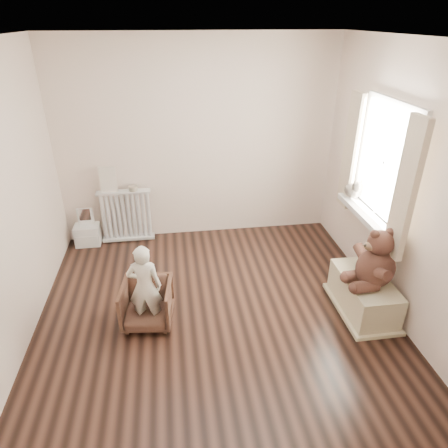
{
  "coord_description": "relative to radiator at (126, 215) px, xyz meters",
  "views": [
    {
      "loc": [
        -0.37,
        -3.23,
        2.75
      ],
      "look_at": [
        0.15,
        0.45,
        0.8
      ],
      "focal_mm": 32.0,
      "sensor_mm": 36.0,
      "label": 1
    }
  ],
  "objects": [
    {
      "name": "front_wall",
      "position": [
        1.0,
        -3.48,
        0.91
      ],
      "size": [
        3.6,
        0.02,
        2.6
      ],
      "primitive_type": "cube",
      "color": "white",
      "rests_on": "ground"
    },
    {
      "name": "tin_a",
      "position": [
        0.13,
        0.0,
        0.37
      ],
      "size": [
        0.11,
        0.11,
        0.07
      ],
      "primitive_type": "cylinder",
      "color": "#A59E8C",
      "rests_on": "radiator"
    },
    {
      "name": "curtain_left",
      "position": [
        2.65,
        -1.95,
        1.0
      ],
      "size": [
        0.06,
        0.26,
        1.3
      ],
      "primitive_type": "cube",
      "color": "beige",
      "rests_on": "right_wall"
    },
    {
      "name": "right_wall",
      "position": [
        2.8,
        -1.68,
        0.91
      ],
      "size": [
        0.02,
        3.6,
        2.6
      ],
      "primitive_type": "cube",
      "color": "white",
      "rests_on": "ground"
    },
    {
      "name": "back_wall",
      "position": [
        1.0,
        0.12,
        0.91
      ],
      "size": [
        3.6,
        0.02,
        2.6
      ],
      "primitive_type": "cube",
      "color": "white",
      "rests_on": "ground"
    },
    {
      "name": "left_wall",
      "position": [
        -0.8,
        -1.68,
        0.91
      ],
      "size": [
        0.02,
        3.6,
        2.6
      ],
      "primitive_type": "cube",
      "color": "white",
      "rests_on": "ground"
    },
    {
      "name": "armchair",
      "position": [
        0.31,
        -1.71,
        -0.17
      ],
      "size": [
        0.53,
        0.55,
        0.45
      ],
      "primitive_type": "imported",
      "rotation": [
        0.0,
        0.0,
        -0.12
      ],
      "color": "#523325",
      "rests_on": "floor"
    },
    {
      "name": "paper_doll",
      "position": [
        -0.17,
        0.0,
        0.51
      ],
      "size": [
        0.21,
        0.02,
        0.34
      ],
      "primitive_type": "cube",
      "color": "beige",
      "rests_on": "radiator"
    },
    {
      "name": "floor",
      "position": [
        1.0,
        -1.68,
        -0.39
      ],
      "size": [
        3.6,
        3.6,
        0.01
      ],
      "primitive_type": "cube",
      "color": "black",
      "rests_on": "ground"
    },
    {
      "name": "ceiling",
      "position": [
        1.0,
        -1.68,
        2.21
      ],
      "size": [
        3.6,
        3.6,
        0.01
      ],
      "primitive_type": "cube",
      "color": "white",
      "rests_on": "ground"
    },
    {
      "name": "plush_cat",
      "position": [
        2.66,
        -0.98,
        0.61
      ],
      "size": [
        0.26,
        0.33,
        0.24
      ],
      "primitive_type": null,
      "rotation": [
        0.0,
        0.0,
        -0.36
      ],
      "color": "#6D645A",
      "rests_on": "window_sill"
    },
    {
      "name": "child",
      "position": [
        0.31,
        -1.76,
        0.08
      ],
      "size": [
        0.35,
        0.25,
        0.89
      ],
      "primitive_type": "imported",
      "rotation": [
        0.0,
        0.0,
        3.02
      ],
      "color": "silver",
      "rests_on": "armchair"
    },
    {
      "name": "window_sill",
      "position": [
        2.67,
        -1.38,
        0.48
      ],
      "size": [
        0.22,
        1.1,
        0.06
      ],
      "primitive_type": "cube",
      "color": "silver",
      "rests_on": "right_wall"
    },
    {
      "name": "toy_vanity",
      "position": [
        -0.53,
        -0.03,
        -0.11
      ],
      "size": [
        0.32,
        0.23,
        0.51
      ],
      "primitive_type": "cube",
      "color": "silver",
      "rests_on": "floor"
    },
    {
      "name": "toy_bench",
      "position": [
        2.52,
        -1.84,
        -0.19
      ],
      "size": [
        0.44,
        0.82,
        0.39
      ],
      "primitive_type": "cube",
      "color": "beige",
      "rests_on": "floor"
    },
    {
      "name": "radiator",
      "position": [
        0.0,
        0.0,
        0.0
      ],
      "size": [
        0.69,
        0.13,
        0.73
      ],
      "primitive_type": "cube",
      "color": "silver",
      "rests_on": "floor"
    },
    {
      "name": "curtain_right",
      "position": [
        2.65,
        -0.81,
        1.0
      ],
      "size": [
        0.06,
        0.26,
        1.3
      ],
      "primitive_type": "cube",
      "color": "beige",
      "rests_on": "right_wall"
    },
    {
      "name": "window",
      "position": [
        2.76,
        -1.38,
        1.06
      ],
      "size": [
        0.03,
        0.9,
        1.1
      ],
      "primitive_type": "cube",
      "color": "white",
      "rests_on": "right_wall"
    },
    {
      "name": "teddy_bear",
      "position": [
        2.53,
        -1.93,
        0.28
      ],
      "size": [
        0.52,
        0.42,
        0.61
      ],
      "primitive_type": null,
      "rotation": [
        0.0,
        0.0,
        0.07
      ],
      "color": "#381E17",
      "rests_on": "toy_bench"
    }
  ]
}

